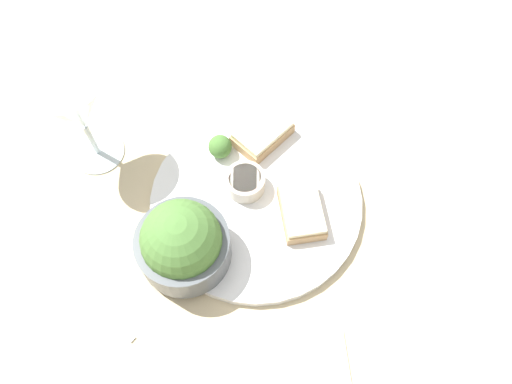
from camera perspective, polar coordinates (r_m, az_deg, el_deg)
ground_plane at (r=0.69m, az=0.00°, el=-1.27°), size 4.00×4.00×0.00m
dinner_plate at (r=0.69m, az=0.00°, el=-1.02°), size 0.29×0.29×0.01m
salad_bowl at (r=0.62m, az=-8.40°, el=-5.77°), size 0.12×0.12×0.10m
sauce_ramekin at (r=0.68m, az=-1.26°, el=1.19°), size 0.05×0.05×0.03m
cheese_toast_near at (r=0.66m, az=5.24°, el=-2.25°), size 0.10×0.09×0.03m
cheese_toast_far at (r=0.72m, az=0.73°, el=6.73°), size 0.10×0.08×0.03m
wine_glass at (r=0.68m, az=-20.01°, el=9.02°), size 0.10×0.10×0.16m
garnish at (r=0.71m, az=-4.13°, el=5.20°), size 0.03×0.03×0.03m
fork at (r=0.68m, az=-18.67°, el=-11.26°), size 0.06×0.16×0.01m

